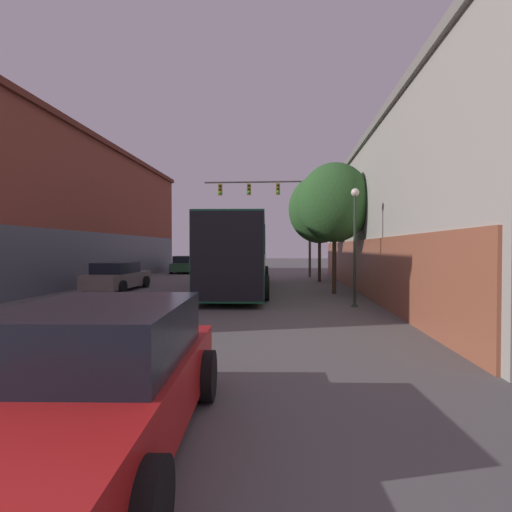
{
  "coord_description": "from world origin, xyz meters",
  "views": [
    {
      "loc": [
        4.11,
        -1.0,
        2.05
      ],
      "look_at": [
        2.8,
        16.06,
        1.71
      ],
      "focal_mm": 28.0,
      "sensor_mm": 36.0,
      "label": 1
    }
  ],
  "objects_px": {
    "parked_car_left_mid": "(118,277)",
    "street_lamp": "(355,243)",
    "traffic_signal_gantry": "(276,203)",
    "street_tree_far": "(320,209)",
    "hatchback_foreground": "(94,381)",
    "street_tree_near": "(334,203)",
    "parked_car_left_near": "(186,265)",
    "bus": "(240,252)"
  },
  "relations": [
    {
      "from": "hatchback_foreground",
      "to": "parked_car_left_mid",
      "type": "height_order",
      "value": "hatchback_foreground"
    },
    {
      "from": "street_tree_far",
      "to": "street_tree_near",
      "type": "bearing_deg",
      "value": -88.76
    },
    {
      "from": "parked_car_left_near",
      "to": "traffic_signal_gantry",
      "type": "xyz_separation_m",
      "value": [
        7.57,
        -4.17,
        4.57
      ]
    },
    {
      "from": "bus",
      "to": "parked_car_left_near",
      "type": "xyz_separation_m",
      "value": [
        -6.06,
        13.36,
        -1.21
      ]
    },
    {
      "from": "parked_car_left_mid",
      "to": "bus",
      "type": "bearing_deg",
      "value": -83.59
    },
    {
      "from": "parked_car_left_near",
      "to": "traffic_signal_gantry",
      "type": "distance_m",
      "value": 9.78
    },
    {
      "from": "parked_car_left_mid",
      "to": "traffic_signal_gantry",
      "type": "xyz_separation_m",
      "value": [
        7.45,
        9.66,
        4.59
      ]
    },
    {
      "from": "hatchback_foreground",
      "to": "street_tree_far",
      "type": "relative_size",
      "value": 0.7
    },
    {
      "from": "street_tree_near",
      "to": "street_tree_far",
      "type": "xyz_separation_m",
      "value": [
        -0.14,
        6.37,
        0.33
      ]
    },
    {
      "from": "traffic_signal_gantry",
      "to": "street_lamp",
      "type": "relative_size",
      "value": 1.85
    },
    {
      "from": "parked_car_left_mid",
      "to": "street_lamp",
      "type": "distance_m",
      "value": 11.73
    },
    {
      "from": "hatchback_foreground",
      "to": "street_tree_near",
      "type": "relative_size",
      "value": 0.77
    },
    {
      "from": "street_tree_near",
      "to": "street_tree_far",
      "type": "bearing_deg",
      "value": 91.24
    },
    {
      "from": "bus",
      "to": "parked_car_left_near",
      "type": "relative_size",
      "value": 2.97
    },
    {
      "from": "hatchback_foreground",
      "to": "parked_car_left_mid",
      "type": "xyz_separation_m",
      "value": [
        -6.27,
        14.97,
        -0.05
      ]
    },
    {
      "from": "bus",
      "to": "street_tree_near",
      "type": "distance_m",
      "value": 5.09
    },
    {
      "from": "hatchback_foreground",
      "to": "parked_car_left_near",
      "type": "bearing_deg",
      "value": 8.99
    },
    {
      "from": "street_tree_far",
      "to": "parked_car_left_near",
      "type": "bearing_deg",
      "value": 141.74
    },
    {
      "from": "street_lamp",
      "to": "street_tree_far",
      "type": "distance_m",
      "value": 10.66
    },
    {
      "from": "hatchback_foreground",
      "to": "street_tree_far",
      "type": "xyz_separation_m",
      "value": [
        3.97,
        20.63,
        3.73
      ]
    },
    {
      "from": "hatchback_foreground",
      "to": "street_tree_near",
      "type": "distance_m",
      "value": 15.23
    },
    {
      "from": "bus",
      "to": "street_tree_near",
      "type": "height_order",
      "value": "street_tree_near"
    },
    {
      "from": "traffic_signal_gantry",
      "to": "street_tree_near",
      "type": "distance_m",
      "value": 10.83
    },
    {
      "from": "traffic_signal_gantry",
      "to": "street_tree_far",
      "type": "relative_size",
      "value": 1.18
    },
    {
      "from": "street_lamp",
      "to": "traffic_signal_gantry",
      "type": "bearing_deg",
      "value": 102.29
    },
    {
      "from": "parked_car_left_near",
      "to": "street_tree_far",
      "type": "bearing_deg",
      "value": -131.22
    },
    {
      "from": "street_lamp",
      "to": "street_tree_near",
      "type": "height_order",
      "value": "street_tree_near"
    },
    {
      "from": "parked_car_left_near",
      "to": "street_tree_near",
      "type": "xyz_separation_m",
      "value": [
        10.49,
        -14.53,
        3.43
      ]
    },
    {
      "from": "parked_car_left_mid",
      "to": "street_tree_far",
      "type": "xyz_separation_m",
      "value": [
        10.23,
        5.67,
        3.78
      ]
    },
    {
      "from": "parked_car_left_mid",
      "to": "street_tree_near",
      "type": "bearing_deg",
      "value": -91.98
    },
    {
      "from": "hatchback_foreground",
      "to": "parked_car_left_near",
      "type": "distance_m",
      "value": 29.5
    },
    {
      "from": "hatchback_foreground",
      "to": "traffic_signal_gantry",
      "type": "bearing_deg",
      "value": -6.27
    },
    {
      "from": "parked_car_left_mid",
      "to": "street_lamp",
      "type": "xyz_separation_m",
      "value": [
        10.6,
        -4.76,
        1.59
      ]
    },
    {
      "from": "bus",
      "to": "street_lamp",
      "type": "xyz_separation_m",
      "value": [
        4.65,
        -5.23,
        0.35
      ]
    },
    {
      "from": "street_lamp",
      "to": "bus",
      "type": "bearing_deg",
      "value": 131.64
    },
    {
      "from": "hatchback_foreground",
      "to": "traffic_signal_gantry",
      "type": "relative_size",
      "value": 0.59
    },
    {
      "from": "street_lamp",
      "to": "parked_car_left_mid",
      "type": "bearing_deg",
      "value": 155.8
    },
    {
      "from": "parked_car_left_mid",
      "to": "street_tree_far",
      "type": "distance_m",
      "value": 12.29
    },
    {
      "from": "parked_car_left_mid",
      "to": "street_tree_near",
      "type": "relative_size",
      "value": 0.76
    },
    {
      "from": "street_lamp",
      "to": "street_tree_near",
      "type": "relative_size",
      "value": 0.7
    },
    {
      "from": "parked_car_left_mid",
      "to": "street_tree_near",
      "type": "xyz_separation_m",
      "value": [
        10.37,
        -0.7,
        3.45
      ]
    },
    {
      "from": "bus",
      "to": "street_tree_near",
      "type": "bearing_deg",
      "value": -107.73
    }
  ]
}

